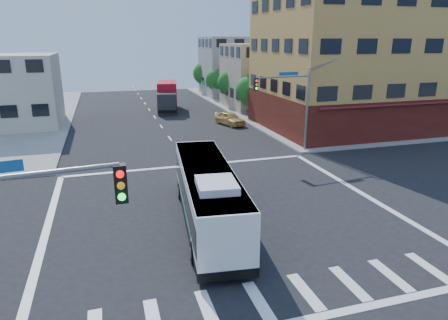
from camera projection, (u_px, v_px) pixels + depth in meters
name	position (u px, v px, depth m)	size (l,w,h in m)	color
ground	(224.00, 214.00, 22.86)	(120.00, 120.00, 0.00)	black
sidewalk_ne	(369.00, 101.00, 64.55)	(50.00, 50.00, 0.15)	gray
corner_building_ne	(350.00, 75.00, 43.59)	(18.10, 15.44, 14.00)	#B98642
building_east_near	(269.00, 76.00, 57.37)	(12.06, 10.06, 9.00)	tan
building_east_far	(238.00, 66.00, 70.06)	(12.06, 10.06, 10.00)	gray
building_west	(1.00, 91.00, 44.50)	(12.06, 10.06, 8.00)	beige
signal_mast_ne	(291.00, 96.00, 33.65)	(7.91, 1.13, 8.07)	slate
street_tree_a	(250.00, 88.00, 50.69)	(3.60, 3.60, 5.53)	#372614
street_tree_b	(231.00, 81.00, 57.98)	(3.80, 3.80, 5.79)	#372614
street_tree_c	(216.00, 78.00, 65.39)	(3.40, 3.40, 5.29)	#372614
street_tree_d	(205.00, 72.00, 72.60)	(4.00, 4.00, 6.03)	#372614
transit_bus	(208.00, 194.00, 21.10)	(3.82, 12.03, 3.50)	black
box_truck	(167.00, 97.00, 55.48)	(3.95, 8.93, 3.88)	#25252A
parked_car	(230.00, 118.00, 46.42)	(1.81, 4.50, 1.53)	#D8AA54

